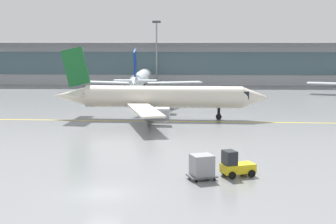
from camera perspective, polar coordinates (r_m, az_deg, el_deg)
name	(u,v)px	position (r m, az deg, el deg)	size (l,w,h in m)	color
ground_plane	(102,194)	(38.75, -6.96, -8.56)	(400.00, 400.00, 0.00)	gray
taxiway_centreline_stripe	(163,121)	(70.43, -0.51, -0.98)	(110.00, 0.36, 0.01)	yellow
terminal_concourse	(161,63)	(125.75, -0.72, 5.24)	(179.50, 11.00, 9.60)	#B2B7BC
gate_airplane_1	(141,79)	(107.72, -2.90, 3.54)	(24.56, 26.34, 8.75)	white
taxiing_regional_jet	(161,97)	(72.05, -0.74, 1.55)	(29.16, 27.14, 9.67)	silver
baggage_tug	(235,165)	(43.22, 7.13, -5.59)	(2.93, 2.33, 2.10)	yellow
cargo_dolly_lead	(202,166)	(42.03, 3.60, -5.71)	(2.53, 2.24, 1.94)	#595B60
apron_light_mast_1	(157,51)	(118.42, -1.21, 6.49)	(1.80, 0.36, 14.32)	gray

